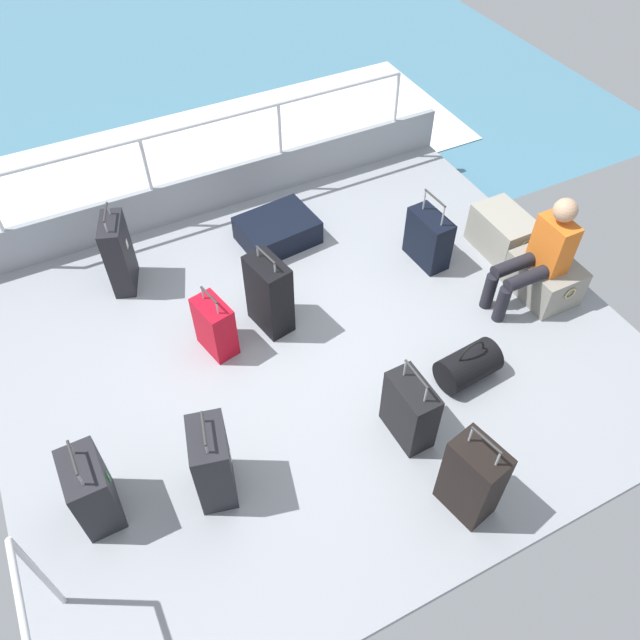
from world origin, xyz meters
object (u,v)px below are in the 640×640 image
suitcase_2 (119,254)px  suitcase_7 (212,463)px  suitcase_1 (410,410)px  paper_cup (496,466)px  passenger_seated (540,253)px  suitcase_5 (278,230)px  suitcase_0 (215,327)px  suitcase_6 (269,294)px  suitcase_8 (472,479)px  cargo_crate_1 (544,278)px  suitcase_4 (428,238)px  duffel_bag (468,365)px  cargo_crate_0 (503,233)px  suitcase_3 (91,490)px

suitcase_2 → suitcase_7: size_ratio=1.07×
suitcase_1 → paper_cup: bearing=35.0°
paper_cup → suitcase_7: bearing=-113.1°
passenger_seated → suitcase_5: size_ratio=1.38×
suitcase_0 → suitcase_7: 1.31m
suitcase_6 → suitcase_8: size_ratio=0.97×
suitcase_1 → suitcase_8: (0.68, 0.05, 0.06)m
cargo_crate_1 → suitcase_4: size_ratio=0.85×
suitcase_4 → paper_cup: 2.30m
suitcase_8 → duffel_bag: 1.13m
suitcase_0 → suitcase_6: (-0.05, 0.52, 0.10)m
suitcase_4 → cargo_crate_1: bearing=39.0°
passenger_seated → paper_cup: size_ratio=10.66×
suitcase_4 → duffel_bag: suitcase_4 is taller
cargo_crate_1 → paper_cup: bearing=-49.4°
cargo_crate_0 → suitcase_8: 2.79m
suitcase_2 → cargo_crate_1: bearing=61.3°
passenger_seated → suitcase_7: bearing=-81.1°
suitcase_4 → suitcase_5: 1.48m
passenger_seated → suitcase_3: size_ratio=1.46×
suitcase_0 → suitcase_1: size_ratio=0.88×
suitcase_0 → suitcase_5: (-1.03, 1.02, -0.13)m
suitcase_0 → cargo_crate_1: bearing=75.8°
passenger_seated → suitcase_0: (-0.73, -2.70, -0.30)m
suitcase_2 → suitcase_4: suitcase_2 is taller
cargo_crate_0 → suitcase_2: (-1.19, -3.40, 0.16)m
suitcase_6 → suitcase_8: suitcase_8 is taller
suitcase_4 → suitcase_6: (0.08, -1.67, 0.09)m
suitcase_0 → suitcase_2: size_ratio=0.76×
suitcase_3 → duffel_bag: bearing=86.2°
suitcase_2 → suitcase_8: (3.23, 1.52, -0.02)m
suitcase_5 → suitcase_1: bearing=-1.0°
suitcase_2 → suitcase_7: 2.34m
suitcase_1 → suitcase_3: (-0.41, -2.23, 0.01)m
suitcase_1 → duffel_bag: suitcase_1 is taller
suitcase_1 → suitcase_5: size_ratio=0.94×
suitcase_3 → duffel_bag: size_ratio=1.42×
paper_cup → suitcase_6: bearing=-157.1°
suitcase_0 → cargo_crate_0: bearing=88.6°
suitcase_2 → suitcase_7: bearing=0.5°
passenger_seated → suitcase_7: 3.21m
cargo_crate_1 → paper_cup: 1.98m
suitcase_6 → suitcase_7: suitcase_6 is taller
suitcase_5 → paper_cup: 3.06m
suitcase_8 → suitcase_1: bearing=-175.9°
suitcase_0 → paper_cup: (2.01, 1.38, -0.21)m
suitcase_3 → suitcase_8: 2.53m
suitcase_8 → paper_cup: suitcase_8 is taller
suitcase_7 → paper_cup: size_ratio=7.83×
cargo_crate_0 → cargo_crate_1: (0.66, -0.03, -0.02)m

